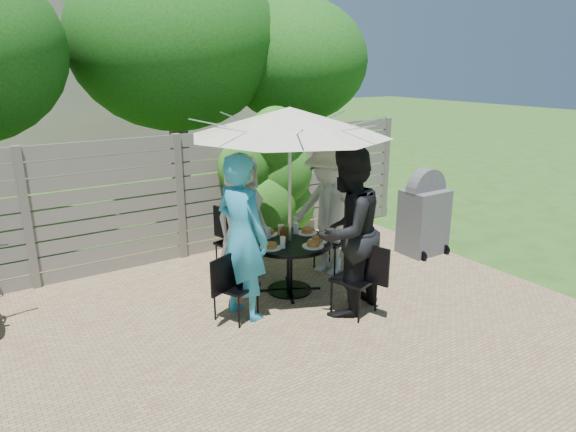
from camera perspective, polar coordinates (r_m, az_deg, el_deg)
backyard_envelope at (r=14.41m, az=-23.00°, el=14.64°), size 60.00×60.00×5.00m
patio_table at (r=6.41m, az=0.17°, el=-4.49°), size 1.33×1.33×0.69m
umbrella at (r=6.02m, az=0.19°, el=10.44°), size 3.00×3.00×2.31m
chair_back at (r=7.10m, az=-5.91°, el=-4.28°), size 0.52×0.68×0.90m
person_back at (r=6.82m, az=-5.25°, el=0.01°), size 0.96×0.77×1.70m
chair_left at (r=5.85m, az=-5.85°, el=-9.24°), size 0.63×0.52×0.83m
person_left at (r=5.67m, az=-5.11°, el=-2.41°), size 0.65×0.80×1.90m
chair_front at (r=5.99m, az=7.45°, el=-8.46°), size 0.54×0.68×0.89m
person_front at (r=5.79m, az=6.58°, el=-1.80°), size 1.13×0.99×1.94m
chair_right at (r=7.22m, az=5.01°, el=-3.98°), size 0.66×0.51×0.86m
person_right at (r=6.92m, az=4.51°, el=0.59°), size 0.98×1.29×1.77m
plate_back at (r=6.55m, az=-2.27°, el=-1.86°), size 0.26×0.26×0.06m
plate_left at (r=6.07m, az=-1.96°, el=-3.38°), size 0.26×0.26×0.06m
plate_front at (r=6.13m, az=2.80°, el=-3.21°), size 0.26×0.26×0.06m
plate_right at (r=6.60m, az=2.14°, el=-1.72°), size 0.26×0.26×0.06m
plate_extra at (r=6.30m, az=3.33°, el=-2.66°), size 0.24×0.24×0.06m
glass_back at (r=6.40m, az=-2.22°, el=-1.89°), size 0.07×0.07×0.14m
glass_left at (r=6.07m, az=-0.60°, el=-2.94°), size 0.07×0.07×0.14m
glass_right at (r=6.57m, az=0.89°, el=-1.38°), size 0.07×0.07×0.14m
syrup_jug at (r=6.30m, az=-0.52°, el=-2.08°), size 0.09×0.09×0.16m
coffee_cup at (r=6.53m, az=-0.77°, el=-1.60°), size 0.08×0.08×0.12m
bbq_grill at (r=7.94m, az=14.86°, el=0.04°), size 0.66×0.50×1.32m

